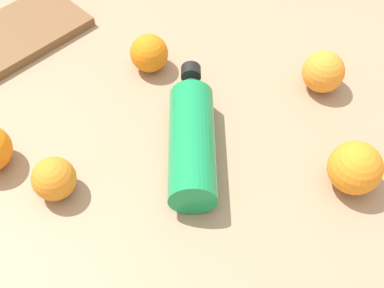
# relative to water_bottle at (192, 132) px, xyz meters

# --- Properties ---
(ground_plane) EXTENTS (2.40, 2.40, 0.00)m
(ground_plane) POSITION_rel_water_bottle_xyz_m (0.00, -0.00, -0.03)
(ground_plane) COLOR #9E7F60
(water_bottle) EXTENTS (0.20, 0.24, 0.07)m
(water_bottle) POSITION_rel_water_bottle_xyz_m (0.00, 0.00, 0.00)
(water_bottle) COLOR #198C4C
(water_bottle) RESTS_ON ground_plane
(orange_0) EXTENTS (0.08, 0.08, 0.08)m
(orange_0) POSITION_rel_water_bottle_xyz_m (0.14, -0.20, 0.00)
(orange_0) COLOR orange
(orange_0) RESTS_ON ground_plane
(orange_1) EXTENTS (0.07, 0.07, 0.07)m
(orange_1) POSITION_rel_water_bottle_xyz_m (0.05, 0.18, -0.00)
(orange_1) COLOR orange
(orange_1) RESTS_ON ground_plane
(orange_2) EXTENTS (0.07, 0.07, 0.07)m
(orange_2) POSITION_rel_water_bottle_xyz_m (0.25, -0.03, 0.00)
(orange_2) COLOR orange
(orange_2) RESTS_ON ground_plane
(orange_3) EXTENTS (0.06, 0.06, 0.06)m
(orange_3) POSITION_rel_water_bottle_xyz_m (-0.20, 0.06, -0.00)
(orange_3) COLOR orange
(orange_3) RESTS_ON ground_plane
(cutting_board) EXTENTS (0.25, 0.18, 0.02)m
(cutting_board) POSITION_rel_water_bottle_xyz_m (-0.09, 0.40, -0.03)
(cutting_board) COLOR brown
(cutting_board) RESTS_ON ground_plane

